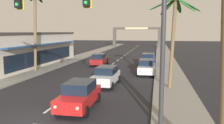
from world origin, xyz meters
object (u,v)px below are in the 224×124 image
at_px(sedan_parked_mid_kerb, 148,59).
at_px(storefront_strip_left, 20,49).
at_px(palm_left_second, 35,14).
at_px(sedan_parked_nearest_kerb, 147,67).
at_px(town_gateway_arch, 136,34).
at_px(sedan_lead_at_stop_bar, 79,95).
at_px(sedan_oncoming_far, 99,59).
at_px(traffic_signal_mast, 92,15).
at_px(sedan_third_in_queue, 106,76).
at_px(palm_right_second, 174,19).

xyz_separation_m(sedan_parked_mid_kerb, storefront_strip_left, (-17.36, -4.07, 1.47)).
bearing_deg(palm_left_second, sedan_parked_nearest_kerb, 3.00).
bearing_deg(town_gateway_arch, sedan_parked_nearest_kerb, -83.23).
xyz_separation_m(sedan_lead_at_stop_bar, sedan_oncoming_far, (-3.33, 17.68, 0.00)).
height_order(traffic_signal_mast, sedan_oncoming_far, traffic_signal_mast).
distance_m(traffic_signal_mast, sedan_parked_mid_kerb, 22.10).
distance_m(sedan_lead_at_stop_bar, sedan_third_in_queue, 6.25).
distance_m(palm_right_second, town_gateway_arch, 51.57).
bearing_deg(traffic_signal_mast, storefront_strip_left, 131.61).
height_order(sedan_oncoming_far, sedan_parked_nearest_kerb, same).
xyz_separation_m(sedan_lead_at_stop_bar, storefront_strip_left, (-13.92, 15.10, 1.47)).
height_order(palm_left_second, palm_right_second, palm_left_second).
height_order(palm_right_second, town_gateway_arch, palm_right_second).
bearing_deg(sedan_parked_mid_kerb, storefront_strip_left, -166.80).
relative_size(sedan_lead_at_stop_bar, palm_left_second, 0.48).
bearing_deg(sedan_lead_at_stop_bar, sedan_parked_mid_kerb, 79.81).
relative_size(sedan_third_in_queue, sedan_parked_nearest_kerb, 1.01).
distance_m(sedan_parked_mid_kerb, town_gateway_arch, 38.17).
height_order(sedan_lead_at_stop_bar, sedan_third_in_queue, same).
bearing_deg(palm_right_second, storefront_strip_left, 155.16).
bearing_deg(sedan_third_in_queue, palm_right_second, -3.41).
bearing_deg(palm_right_second, town_gateway_arch, 98.58).
distance_m(palm_left_second, town_gateway_arch, 46.13).
distance_m(traffic_signal_mast, sedan_parked_nearest_kerb, 15.34).
bearing_deg(sedan_parked_mid_kerb, sedan_oncoming_far, -167.59).
distance_m(sedan_oncoming_far, palm_right_second, 15.77).
height_order(sedan_parked_mid_kerb, palm_left_second, palm_left_second).
relative_size(sedan_third_in_queue, palm_right_second, 0.59).
bearing_deg(storefront_strip_left, palm_right_second, -24.84).
height_order(palm_left_second, town_gateway_arch, palm_left_second).
relative_size(sedan_lead_at_stop_bar, sedan_parked_mid_kerb, 1.00).
bearing_deg(sedan_parked_mid_kerb, palm_right_second, -79.31).
height_order(sedan_oncoming_far, palm_left_second, palm_left_second).
relative_size(traffic_signal_mast, town_gateway_arch, 0.75).
xyz_separation_m(sedan_parked_nearest_kerb, sedan_parked_mid_kerb, (-0.12, 7.05, 0.00)).
distance_m(traffic_signal_mast, storefront_strip_left, 23.55).
bearing_deg(sedan_lead_at_stop_bar, storefront_strip_left, 132.66).
bearing_deg(sedan_lead_at_stop_bar, sedan_oncoming_far, 100.67).
relative_size(palm_left_second, storefront_strip_left, 0.43).
distance_m(sedan_third_in_queue, sedan_parked_nearest_kerb, 6.74).
height_order(sedan_lead_at_stop_bar, storefront_strip_left, storefront_strip_left).
bearing_deg(sedan_oncoming_far, town_gateway_arch, 87.67).
height_order(sedan_parked_mid_kerb, town_gateway_arch, town_gateway_arch).
relative_size(sedan_lead_at_stop_bar, palm_right_second, 0.59).
relative_size(traffic_signal_mast, sedan_parked_nearest_kerb, 2.47).
relative_size(traffic_signal_mast, sedan_third_in_queue, 2.45).
distance_m(sedan_parked_nearest_kerb, storefront_strip_left, 17.80).
relative_size(sedan_parked_nearest_kerb, palm_left_second, 0.48).
height_order(sedan_third_in_queue, palm_right_second, palm_right_second).
bearing_deg(traffic_signal_mast, town_gateway_arch, 93.20).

